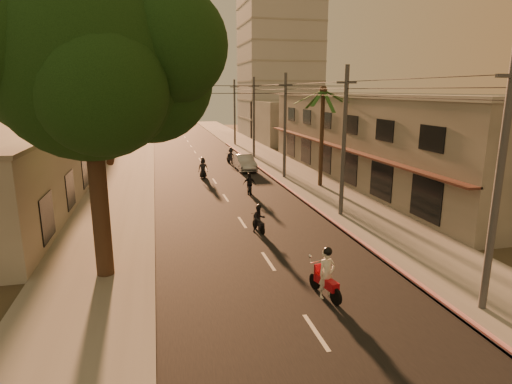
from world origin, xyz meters
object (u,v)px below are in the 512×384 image
scooter_red (326,275)px  parked_car (245,163)px  palm_tree (323,96)px  scooter_mid_b (249,184)px  scooter_mid_a (259,219)px  broadleaf_tree (99,65)px  scooter_far_a (203,169)px  scooter_far_b (231,156)px

scooter_red → parked_car: 26.40m
palm_tree → scooter_mid_b: (-6.09, -1.23, -6.40)m
scooter_mid_a → scooter_mid_b: bearing=72.3°
broadleaf_tree → parked_car: broadleaf_tree is taller
palm_tree → scooter_red: 20.05m
scooter_red → scooter_mid_b: bearing=75.7°
scooter_red → scooter_far_a: scooter_red is taller
scooter_far_a → scooter_mid_b: bearing=-66.6°
parked_car → scooter_mid_b: bearing=-99.7°
broadleaf_tree → parked_car: bearing=65.5°
broadleaf_tree → scooter_far_b: size_ratio=6.91×
scooter_mid_b → scooter_far_a: scooter_far_a is taller
broadleaf_tree → scooter_red: (7.84, -3.95, -7.59)m
scooter_far_a → parked_car: (4.32, 2.79, -0.06)m
scooter_mid_a → scooter_far_b: scooter_far_b is taller
scooter_mid_a → parked_car: 18.55m
scooter_red → scooter_far_b: size_ratio=1.14×
palm_tree → scooter_red: bearing=-110.8°
scooter_mid_a → parked_car: size_ratio=0.35×
scooter_mid_b → parked_car: 9.86m
scooter_mid_a → scooter_far_a: size_ratio=0.86×
scooter_far_a → scooter_far_b: 7.57m
scooter_mid_a → parked_car: scooter_mid_a is taller
scooter_mid_b → scooter_far_a: (-2.67, 6.93, 0.07)m
palm_tree → scooter_mid_b: size_ratio=4.88×
palm_tree → scooter_far_b: (-5.11, 12.34, -6.35)m
scooter_mid_b → scooter_far_a: size_ratio=0.91×
palm_tree → scooter_mid_b: palm_tree is taller
scooter_far_a → scooter_far_b: bearing=63.5°
palm_tree → scooter_far_a: bearing=146.9°
scooter_red → scooter_far_b: scooter_red is taller
scooter_red → scooter_far_a: 23.59m
palm_tree → scooter_mid_a: bearing=-127.1°
scooter_mid_b → scooter_far_a: bearing=118.4°
broadleaf_tree → palm_tree: (14.61, 13.86, -1.33)m
palm_tree → scooter_far_a: 12.23m
palm_tree → scooter_far_b: bearing=112.5°
scooter_far_b → parked_car: scooter_far_b is taller
broadleaf_tree → scooter_red: broadleaf_tree is taller
broadleaf_tree → scooter_mid_b: bearing=56.0°
scooter_far_a → scooter_far_b: (3.65, 6.63, -0.01)m
parked_car → scooter_mid_a: bearing=-99.3°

